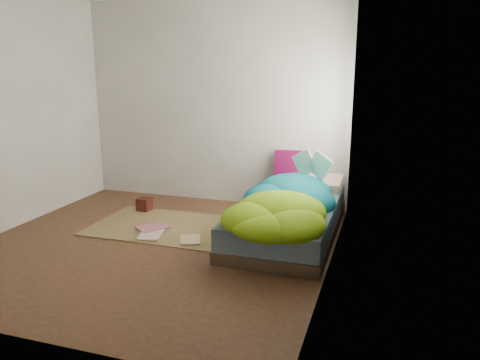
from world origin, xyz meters
name	(u,v)px	position (x,y,z in m)	size (l,w,h in m)	color
ground	(153,245)	(0.00, 0.00, 0.00)	(3.50, 3.50, 0.00)	#422619
room_walls	(147,81)	(0.01, 0.01, 1.63)	(3.54, 3.54, 2.62)	#B5B3AC
bed	(287,220)	(1.22, 0.72, 0.17)	(1.00, 2.00, 0.34)	#3D3121
duvet	(284,194)	(1.22, 0.50, 0.51)	(0.96, 1.84, 0.34)	#07616C
rug	(165,226)	(-0.15, 0.55, 0.01)	(1.60, 1.10, 0.01)	brown
pillow_floral	(316,183)	(1.40, 1.46, 0.41)	(0.61, 0.38, 0.14)	white
pillow_magenta	(291,167)	(1.06, 1.64, 0.54)	(0.41, 0.13, 0.41)	#540535
open_book	(312,156)	(1.39, 1.11, 0.80)	(0.41, 0.09, 0.25)	green
wooden_box	(145,204)	(-0.65, 1.00, 0.09)	(0.15, 0.15, 0.15)	#39120D
floor_book_a	(140,235)	(-0.25, 0.18, 0.02)	(0.23, 0.32, 0.02)	white
floor_book_b	(148,225)	(-0.31, 0.47, 0.03)	(0.24, 0.32, 0.03)	#B1666E
floor_book_c	(180,240)	(0.22, 0.16, 0.02)	(0.21, 0.28, 0.02)	tan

